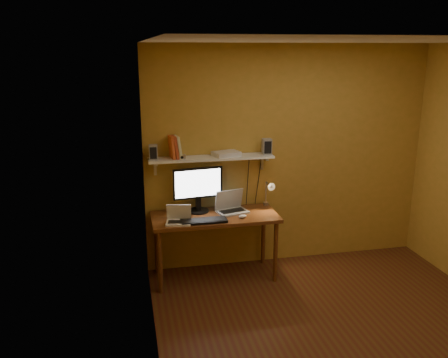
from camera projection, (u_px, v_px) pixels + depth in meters
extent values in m
cube|color=#523215|center=(340.00, 330.00, 4.45)|extent=(3.40, 3.20, 0.02)
cube|color=silver|center=(362.00, 39.00, 3.75)|extent=(3.40, 3.20, 0.02)
cube|color=#C08E3A|center=(288.00, 157.00, 5.61)|extent=(3.40, 0.02, 2.60)
cube|color=#C08E3A|center=(151.00, 211.00, 3.76)|extent=(0.02, 3.20, 2.60)
cube|color=brown|center=(215.00, 217.00, 5.27)|extent=(1.40, 0.60, 0.04)
cylinder|color=brown|center=(160.00, 262.00, 5.01)|extent=(0.05, 0.05, 0.71)
cylinder|color=brown|center=(276.00, 252.00, 5.27)|extent=(0.05, 0.05, 0.71)
cylinder|color=brown|center=(157.00, 245.00, 5.46)|extent=(0.05, 0.05, 0.71)
cylinder|color=brown|center=(263.00, 236.00, 5.72)|extent=(0.05, 0.05, 0.71)
cube|color=white|center=(211.00, 158.00, 5.28)|extent=(1.40, 0.25, 0.02)
cube|color=silver|center=(155.00, 167.00, 5.28)|extent=(0.03, 0.03, 0.18)
cube|color=silver|center=(262.00, 162.00, 5.53)|extent=(0.03, 0.03, 0.18)
cylinder|color=black|center=(198.00, 211.00, 5.38)|extent=(0.27, 0.27, 0.02)
cube|color=black|center=(198.00, 203.00, 5.36)|extent=(0.06, 0.05, 0.17)
cube|color=black|center=(198.00, 183.00, 5.29)|extent=(0.57, 0.10, 0.35)
cube|color=white|center=(198.00, 183.00, 5.28)|extent=(0.52, 0.07, 0.30)
cube|color=#919399|center=(232.00, 212.00, 5.35)|extent=(0.38, 0.31, 0.02)
cube|color=black|center=(232.00, 211.00, 5.35)|extent=(0.30, 0.19, 0.00)
cube|color=#919399|center=(229.00, 199.00, 5.39)|extent=(0.34, 0.15, 0.23)
cube|color=#12233B|center=(229.00, 199.00, 5.39)|extent=(0.30, 0.12, 0.19)
cube|color=silver|center=(179.00, 223.00, 5.01)|extent=(0.29, 0.23, 0.02)
cube|color=black|center=(179.00, 222.00, 5.00)|extent=(0.24, 0.14, 0.00)
cube|color=silver|center=(179.00, 212.00, 5.05)|extent=(0.27, 0.10, 0.18)
cube|color=black|center=(179.00, 212.00, 5.05)|extent=(0.23, 0.08, 0.15)
cube|color=black|center=(204.00, 221.00, 5.05)|extent=(0.50, 0.17, 0.03)
ellipsoid|color=silver|center=(243.00, 216.00, 5.18)|extent=(0.11, 0.09, 0.03)
cube|color=silver|center=(266.00, 205.00, 5.62)|extent=(0.05, 0.06, 0.08)
cylinder|color=silver|center=(266.00, 193.00, 5.58)|extent=(0.02, 0.02, 0.28)
cylinder|color=silver|center=(268.00, 184.00, 5.47)|extent=(0.01, 0.16, 0.01)
cone|color=silver|center=(270.00, 186.00, 5.39)|extent=(0.09, 0.09, 0.09)
sphere|color=#FFE0A5|center=(271.00, 186.00, 5.37)|extent=(0.04, 0.04, 0.04)
cube|color=#919399|center=(153.00, 152.00, 5.12)|extent=(0.10, 0.10, 0.16)
cube|color=#919399|center=(267.00, 147.00, 5.37)|extent=(0.10, 0.10, 0.18)
cube|color=#C95125|center=(172.00, 147.00, 5.16)|extent=(0.07, 0.17, 0.25)
cube|color=#AF4024|center=(175.00, 147.00, 5.16)|extent=(0.08, 0.18, 0.25)
cube|color=beige|center=(178.00, 147.00, 5.17)|extent=(0.09, 0.18, 0.25)
cube|color=silver|center=(182.00, 157.00, 5.15)|extent=(0.09, 0.03, 0.05)
cylinder|color=black|center=(182.00, 157.00, 5.13)|extent=(0.03, 0.02, 0.03)
cube|color=silver|center=(226.00, 154.00, 5.31)|extent=(0.33, 0.27, 0.05)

